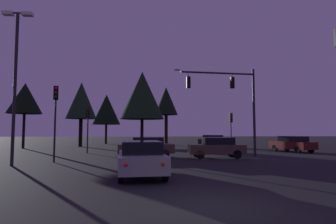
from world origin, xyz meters
The scene contains 16 objects.
ground_plane centered at (0.00, 24.50, 0.00)m, with size 168.00×168.00×0.00m, color black.
traffic_signal_mast_arm centered at (5.35, 14.12, 4.92)m, with size 6.70×0.68×7.03m.
traffic_light_corner_left centered at (6.94, 19.12, 2.69)m, with size 0.36×0.38×3.77m.
traffic_light_corner_right centered at (-7.29, 11.01, 3.42)m, with size 0.35×0.38×4.87m.
traffic_light_median centered at (-6.69, 18.48, 2.94)m, with size 0.32×0.36×4.14m.
car_nearside_lane centered at (-1.81, 5.13, 0.80)m, with size 2.19×4.66×1.52m.
car_crossing_left centered at (3.72, 12.86, 0.79)m, with size 4.16×1.91×1.52m.
car_crossing_right centered at (-1.46, 13.90, 0.79)m, with size 4.39×2.12×1.52m.
car_far_lane centered at (7.44, 27.61, 0.79)m, with size 3.72×4.27×1.52m.
car_parked_lot centered at (12.59, 18.07, 0.80)m, with size 2.83×4.70×1.52m.
parking_lot_lamp_post centered at (-9.11, 9.44, 5.60)m, with size 1.70×0.36×8.98m.
tree_behind_sign centered at (-9.74, 29.70, 6.02)m, with size 4.00×4.00×8.48m.
tree_left_far centered at (1.80, 33.24, 6.43)m, with size 3.47×3.47×8.60m.
tree_center_horizon centered at (-1.76, 26.13, 6.36)m, with size 5.34×5.34×9.27m.
tree_right_cluster centered at (-15.57, 26.55, 5.87)m, with size 3.95×3.95×7.72m.
tree_lot_edge centered at (-7.53, 37.99, 5.56)m, with size 4.54×4.54×8.02m.
Camera 1 is at (-1.79, -6.98, 1.92)m, focal length 29.22 mm.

